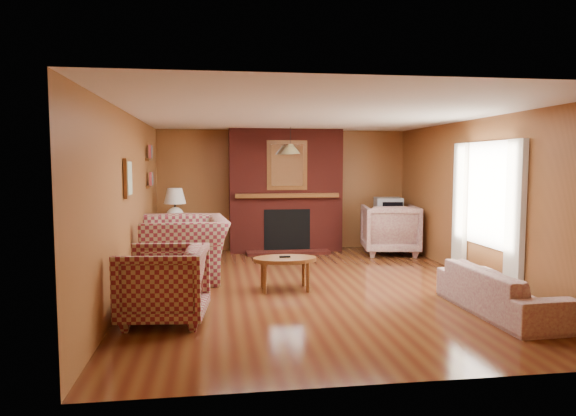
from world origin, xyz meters
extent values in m
plane|color=#4D2110|center=(0.00, 0.00, 0.00)|extent=(6.50, 6.50, 0.00)
plane|color=white|center=(0.00, 0.00, 2.40)|extent=(6.50, 6.50, 0.00)
plane|color=#9A5B2F|center=(0.00, 3.25, 1.20)|extent=(6.50, 0.00, 6.50)
plane|color=#9A5B2F|center=(0.00, -3.25, 1.20)|extent=(6.50, 0.00, 6.50)
plane|color=#9A5B2F|center=(-2.50, 0.00, 1.20)|extent=(0.00, 6.50, 6.50)
plane|color=#9A5B2F|center=(2.50, 0.00, 1.20)|extent=(0.00, 6.50, 6.50)
cube|color=#571913|center=(0.00, 3.00, 1.20)|extent=(2.20, 0.50, 2.40)
cube|color=black|center=(0.00, 2.77, 0.45)|extent=(0.90, 0.06, 0.80)
cube|color=#571913|center=(0.00, 2.60, 0.03)|extent=(1.60, 0.35, 0.06)
cube|color=brown|center=(0.00, 2.73, 1.12)|extent=(2.00, 0.18, 0.08)
cube|color=brown|center=(0.00, 2.76, 1.70)|extent=(0.78, 0.05, 0.95)
cube|color=white|center=(0.00, 2.73, 1.70)|extent=(0.62, 0.02, 0.80)
cube|color=beige|center=(2.44, -0.95, 1.05)|extent=(0.08, 0.35, 2.00)
cube|color=beige|center=(2.44, 0.55, 1.05)|extent=(0.08, 0.35, 2.00)
cube|color=white|center=(2.48, -0.20, 1.30)|extent=(0.03, 1.10, 1.50)
cube|color=brown|center=(-2.47, 1.90, 1.35)|extent=(0.06, 0.55, 0.04)
cube|color=brown|center=(-2.47, 1.90, 1.80)|extent=(0.06, 0.55, 0.04)
cube|color=brown|center=(-2.47, -0.30, 1.55)|extent=(0.04, 0.40, 0.50)
cube|color=white|center=(-2.44, -0.30, 1.55)|extent=(0.01, 0.32, 0.42)
cylinder|color=black|center=(0.00, 2.30, 2.22)|extent=(0.01, 0.01, 0.35)
cone|color=tan|center=(0.00, 2.30, 2.00)|extent=(0.36, 0.36, 0.18)
imported|color=maroon|center=(-1.85, 0.75, 0.47)|extent=(1.39, 1.55, 0.93)
imported|color=maroon|center=(-1.95, -1.37, 0.42)|extent=(1.01, 0.98, 0.84)
imported|color=#BCB492|center=(1.90, -1.58, 0.26)|extent=(0.78, 1.84, 0.53)
imported|color=#BCB492|center=(1.94, 2.37, 0.47)|extent=(1.17, 1.20, 0.95)
ellipsoid|color=brown|center=(-0.44, -0.15, 0.43)|extent=(0.87, 0.54, 0.05)
cube|color=black|center=(-0.44, -0.15, 0.46)|extent=(0.15, 0.05, 0.02)
cylinder|color=brown|center=(-0.15, 0.03, 0.20)|extent=(0.05, 0.05, 0.40)
cylinder|color=brown|center=(-0.73, 0.03, 0.20)|extent=(0.05, 0.05, 0.40)
cylinder|color=brown|center=(-0.15, -0.32, 0.20)|extent=(0.05, 0.05, 0.40)
cylinder|color=brown|center=(-0.73, -0.32, 0.20)|extent=(0.05, 0.05, 0.40)
cube|color=brown|center=(-2.10, 2.45, 0.31)|extent=(0.51, 0.51, 0.63)
sphere|color=white|center=(-2.10, 2.45, 0.79)|extent=(0.32, 0.32, 0.32)
cylinder|color=black|center=(-2.10, 2.45, 0.97)|extent=(0.03, 0.03, 0.10)
cone|color=white|center=(-2.10, 2.45, 1.15)|extent=(0.40, 0.40, 0.28)
cube|color=black|center=(2.05, 2.80, 0.29)|extent=(0.54, 0.49, 0.58)
cube|color=#A6A9AE|center=(2.05, 2.80, 0.82)|extent=(0.58, 0.57, 0.47)
cube|color=black|center=(2.05, 2.54, 0.82)|extent=(0.39, 0.08, 0.34)
camera|label=1|loc=(-1.37, -7.02, 1.74)|focal=32.00mm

